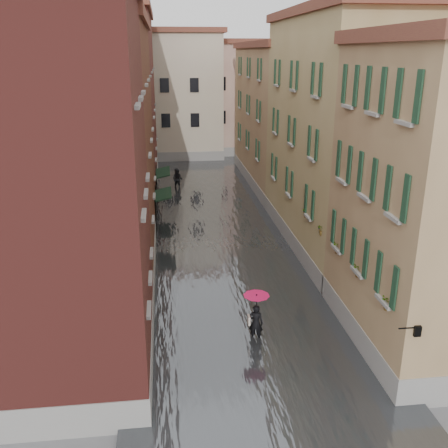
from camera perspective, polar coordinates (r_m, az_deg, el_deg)
ground at (r=22.10m, az=2.57°, el=-11.40°), size 120.00×120.00×0.00m
floodwater at (r=33.81m, az=-0.97°, el=-0.08°), size 10.00×60.00×0.20m
building_left_near at (r=17.82m, az=-18.81°, el=2.74°), size 6.00×8.00×13.00m
building_left_mid at (r=28.46m, az=-14.50°, el=8.47°), size 6.00×14.00×12.50m
building_left_far at (r=43.14m, az=-12.13°, el=13.10°), size 6.00×16.00×14.00m
building_right_near at (r=20.39m, az=23.61°, el=1.93°), size 6.00×8.00×11.50m
building_right_mid at (r=29.97m, az=13.41°, el=9.55°), size 6.00×14.00×13.00m
building_right_far at (r=44.31m, az=6.71°, el=11.90°), size 6.00×16.00×11.50m
building_end_cream at (r=56.96m, az=-6.79°, el=14.24°), size 12.00×9.00×13.00m
building_end_pink at (r=59.72m, az=2.15°, el=14.09°), size 10.00×9.00×12.00m
awning_near at (r=32.32m, az=-7.05°, el=3.25°), size 1.09×2.76×2.80m
awning_far at (r=38.30m, az=-7.07°, el=5.77°), size 1.09×3.14×2.80m
wall_lantern at (r=16.96m, az=21.10°, el=-11.25°), size 0.71×0.22×0.35m
window_planters at (r=22.03m, az=13.13°, el=-1.88°), size 0.59×10.88×0.84m
pedestrian_main at (r=20.37m, az=3.68°, el=-10.02°), size 1.06×1.06×2.06m
pedestrian_far at (r=42.77m, az=-5.34°, el=5.10°), size 1.10×1.00×1.84m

